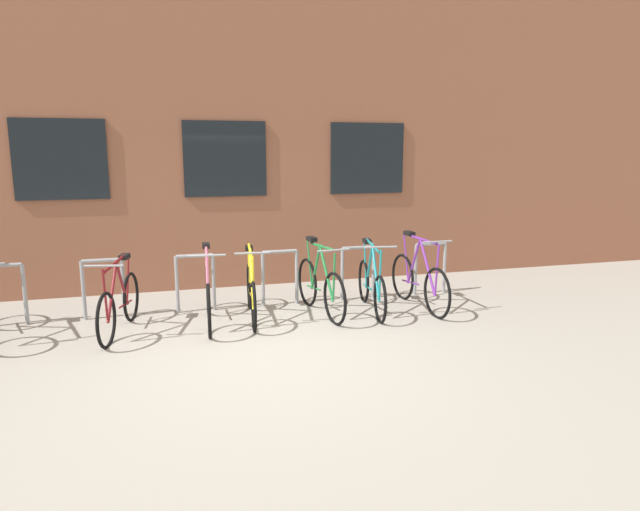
{
  "coord_description": "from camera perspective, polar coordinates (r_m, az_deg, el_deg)",
  "views": [
    {
      "loc": [
        -1.03,
        -5.82,
        2.21
      ],
      "look_at": [
        1.11,
        1.6,
        0.76
      ],
      "focal_mm": 31.27,
      "sensor_mm": 36.0,
      "label": 1
    }
  ],
  "objects": [
    {
      "name": "bicycle_purple",
      "position": [
        8.08,
        10.08,
        -2.54
      ],
      "size": [
        0.44,
        1.75,
        1.07
      ],
      "color": "black",
      "rests_on": "ground"
    },
    {
      "name": "storefront_building",
      "position": [
        12.68,
        -11.67,
        12.8
      ],
      "size": [
        28.0,
        7.24,
        5.48
      ],
      "color": "brown",
      "rests_on": "ground"
    },
    {
      "name": "bicycle_teal",
      "position": [
        7.83,
        5.28,
        -3.04
      ],
      "size": [
        0.44,
        1.68,
        1.02
      ],
      "color": "black",
      "rests_on": "ground"
    },
    {
      "name": "bicycle_pink",
      "position": [
        7.36,
        -11.38,
        -3.98
      ],
      "size": [
        0.44,
        1.75,
        1.02
      ],
      "color": "black",
      "rests_on": "ground"
    },
    {
      "name": "bicycle_maroon",
      "position": [
        7.31,
        -19.85,
        -4.63
      ],
      "size": [
        0.52,
        1.67,
        0.97
      ],
      "color": "black",
      "rests_on": "ground"
    },
    {
      "name": "bicycle_green",
      "position": [
        7.65,
        0.01,
        -3.16
      ],
      "size": [
        0.44,
        1.7,
        1.05
      ],
      "color": "black",
      "rests_on": "ground"
    },
    {
      "name": "bicycle_yellow",
      "position": [
        7.51,
        -7.05,
        -3.67
      ],
      "size": [
        0.44,
        1.72,
        1.01
      ],
      "color": "black",
      "rests_on": "ground"
    },
    {
      "name": "bike_rack",
      "position": [
        7.98,
        -8.35,
        -1.93
      ],
      "size": [
        6.55,
        0.05,
        0.82
      ],
      "color": "gray",
      "rests_on": "ground"
    },
    {
      "name": "ground_plane",
      "position": [
        6.31,
        -5.75,
        -9.91
      ],
      "size": [
        42.0,
        42.0,
        0.0
      ],
      "primitive_type": "plane",
      "color": "#9E998E"
    }
  ]
}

